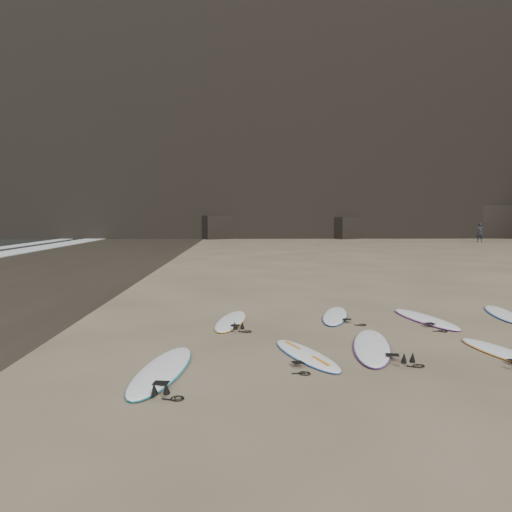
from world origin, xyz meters
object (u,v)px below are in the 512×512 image
Objects in this scene: surfboard_1 at (306,354)px; person_a at (480,232)px; surfboard_0 at (162,369)px; surfboard_6 at (335,315)px; surfboard_5 at (231,321)px; surfboard_7 at (425,319)px; surfboard_2 at (372,346)px; surfboard_8 at (503,314)px; surfboard_3 at (504,352)px.

person_a is at bearing 40.50° from surfboard_1.
surfboard_6 is (3.62, 4.28, -0.01)m from surfboard_0.
surfboard_0 is at bearing -95.74° from surfboard_5.
surfboard_6 is 0.92× the size of surfboard_7.
person_a is (18.03, 34.36, 0.87)m from surfboard_7.
surfboard_2 reaches higher than surfboard_8.
surfboard_7 is 1.10× the size of surfboard_8.
surfboard_3 is (6.06, 0.85, -0.01)m from surfboard_0.
surfboard_5 is (1.04, 3.74, -0.01)m from surfboard_0.
surfboard_0 is at bearing -114.25° from person_a.
surfboard_2 reaches higher than surfboard_3.
surfboard_3 is 0.92× the size of surfboard_5.
surfboard_8 is 37.33m from person_a.
surfboard_0 reaches higher than surfboard_3.
surfboard_3 is 41.32m from person_a.
surfboard_8 is (4.30, 0.10, -0.00)m from surfboard_6.
surfboard_2 is 1.25× the size of surfboard_3.
surfboard_6 is at bearing -167.53° from surfboard_8.
person_a is at bearing 49.60° from surfboard_7.
surfboard_3 is 0.93× the size of surfboard_6.
surfboard_1 is 43.01m from person_a.
surfboard_5 is at bearing 151.19° from surfboard_2.
surfboard_0 is 5.61m from surfboard_6.
surfboard_7 is 1.40× the size of person_a.
surfboard_5 is 2.64m from surfboard_6.
surfboard_0 is 1.22× the size of surfboard_1.
person_a is at bearing 73.87° from surfboard_6.
surfboard_2 is 41.92m from person_a.
surfboard_2 is 1.17× the size of surfboard_6.
surfboard_8 is (7.92, 4.38, -0.01)m from surfboard_0.
surfboard_7 is at bearing -110.05° from person_a.
surfboard_5 is at bearing 95.99° from surfboard_1.
surfboard_5 is (-2.73, 2.40, -0.01)m from surfboard_2.
surfboard_7 is (4.68, 0.07, 0.00)m from surfboard_5.
surfboard_8 is at bearing 13.14° from surfboard_1.
surfboard_8 is at bearing 48.80° from surfboard_2.
person_a is at bearing 74.10° from surfboard_2.
person_a is at bearing 66.38° from surfboard_5.
surfboard_0 reaches higher than surfboard_6.
surfboard_5 is 4.68m from surfboard_7.
surfboard_8 is (6.88, 0.64, -0.00)m from surfboard_5.
surfboard_8 is (4.16, 3.04, -0.01)m from surfboard_2.
surfboard_5 is (-1.41, 2.91, 0.00)m from surfboard_1.
surfboard_7 is (2.10, -0.46, 0.00)m from surfboard_6.
person_a reaches higher than surfboard_0.
person_a is (20.13, 33.90, 0.87)m from surfboard_6.
surfboard_3 is at bearing -20.16° from surfboard_5.
surfboard_2 is 1.51× the size of person_a.
surfboard_0 is 1.16× the size of surfboard_5.
surfboard_2 is at bearing -110.85° from person_a.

